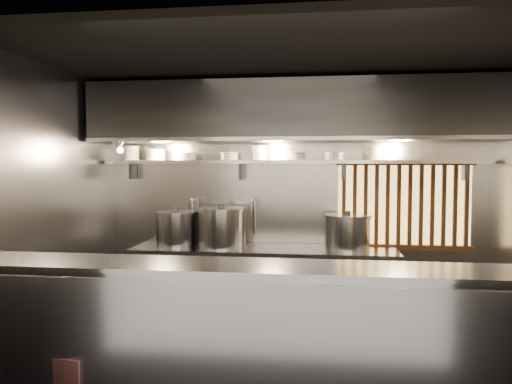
% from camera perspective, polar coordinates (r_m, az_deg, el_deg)
% --- Properties ---
extents(floor, '(4.50, 4.50, 0.00)m').
position_cam_1_polar(floor, '(4.86, 2.92, -19.24)').
color(floor, black).
rests_on(floor, ground).
extents(ceiling, '(4.50, 4.50, 0.00)m').
position_cam_1_polar(ceiling, '(4.59, 3.02, 15.09)').
color(ceiling, black).
rests_on(ceiling, wall_back).
extents(wall_back, '(4.50, 0.00, 4.50)m').
position_cam_1_polar(wall_back, '(6.00, 4.13, -1.14)').
color(wall_back, gray).
rests_on(wall_back, floor).
extents(wall_left, '(0.00, 3.00, 3.00)m').
position_cam_1_polar(wall_left, '(5.20, -22.58, -2.05)').
color(wall_left, gray).
rests_on(wall_left, floor).
extents(serving_counter, '(4.50, 0.56, 1.13)m').
position_cam_1_polar(serving_counter, '(3.76, 1.69, -16.82)').
color(serving_counter, '#95959A').
rests_on(serving_counter, floor).
extents(cooking_bench, '(3.00, 0.70, 0.90)m').
position_cam_1_polar(cooking_bench, '(5.82, 0.86, -10.76)').
color(cooking_bench, '#95959A').
rests_on(cooking_bench, floor).
extents(bowl_shelf, '(4.40, 0.34, 0.04)m').
position_cam_1_polar(bowl_shelf, '(5.81, 4.04, 3.45)').
color(bowl_shelf, '#95959A').
rests_on(bowl_shelf, wall_back).
extents(exhaust_hood, '(4.40, 0.81, 0.65)m').
position_cam_1_polar(exhaust_hood, '(5.62, 3.92, 9.03)').
color(exhaust_hood, '#2D2D30').
rests_on(exhaust_hood, ceiling).
extents(wood_screen, '(1.56, 0.09, 1.04)m').
position_cam_1_polar(wood_screen, '(6.02, 16.55, -1.44)').
color(wood_screen, '#FFCE72').
rests_on(wood_screen, wall_back).
extents(faucet_left, '(0.04, 0.30, 0.50)m').
position_cam_1_polar(faucet_left, '(6.06, -6.88, -2.00)').
color(faucet_left, silver).
rests_on(faucet_left, wall_back).
extents(faucet_right, '(0.04, 0.30, 0.50)m').
position_cam_1_polar(faucet_right, '(5.92, -0.30, -2.09)').
color(faucet_right, silver).
rests_on(faucet_right, wall_back).
extents(heat_lamp, '(0.25, 0.35, 0.20)m').
position_cam_1_polar(heat_lamp, '(5.79, -15.44, 5.20)').
color(heat_lamp, '#95959A').
rests_on(heat_lamp, exhaust_hood).
extents(pendant_bulb, '(0.09, 0.09, 0.19)m').
position_cam_1_polar(pendant_bulb, '(5.70, 2.96, 4.29)').
color(pendant_bulb, '#2D2D30').
rests_on(pendant_bulb, exhaust_hood).
extents(stock_pot_left, '(0.76, 0.76, 0.49)m').
position_cam_1_polar(stock_pot_left, '(5.79, -3.93, -4.01)').
color(stock_pot_left, '#95959A').
rests_on(stock_pot_left, cooking_bench).
extents(stock_pot_mid, '(0.54, 0.54, 0.44)m').
position_cam_1_polar(stock_pot_mid, '(5.94, -9.12, -4.10)').
color(stock_pot_mid, '#95959A').
rests_on(stock_pot_mid, cooking_bench).
extents(stock_pot_right, '(0.60, 0.60, 0.43)m').
position_cam_1_polar(stock_pot_right, '(5.71, 10.43, -4.48)').
color(stock_pot_right, '#95959A').
rests_on(stock_pot_right, cooking_bench).
extents(bowl_stack_0, '(0.22, 0.22, 0.17)m').
position_cam_1_polar(bowl_stack_0, '(6.24, -14.16, 4.31)').
color(bowl_stack_0, white).
rests_on(bowl_stack_0, bowl_shelf).
extents(bowl_stack_1, '(0.24, 0.24, 0.13)m').
position_cam_1_polar(bowl_stack_1, '(6.13, -11.38, 4.19)').
color(bowl_stack_1, white).
rests_on(bowl_stack_1, bowl_shelf).
extents(bowl_stack_2, '(0.23, 0.23, 0.09)m').
position_cam_1_polar(bowl_stack_2, '(6.02, -7.90, 4.06)').
color(bowl_stack_2, white).
rests_on(bowl_stack_2, bowl_shelf).
extents(bowl_stack_3, '(0.22, 0.22, 0.09)m').
position_cam_1_polar(bowl_stack_3, '(5.90, -3.07, 4.10)').
color(bowl_stack_3, white).
rests_on(bowl_stack_3, bowl_shelf).
extents(bowl_stack_4, '(0.20, 0.20, 0.17)m').
position_cam_1_polar(bowl_stack_4, '(5.84, 0.40, 4.49)').
color(bowl_stack_4, white).
rests_on(bowl_stack_4, bowl_shelf).
extents(bowl_stack_5, '(0.24, 0.24, 0.09)m').
position_cam_1_polar(bowl_stack_5, '(5.81, 4.40, 4.11)').
color(bowl_stack_5, white).
rests_on(bowl_stack_5, bowl_shelf).
extents(bowl_stack_6, '(0.24, 0.24, 0.09)m').
position_cam_1_polar(bowl_stack_6, '(5.80, 8.93, 4.08)').
color(bowl_stack_6, white).
rests_on(bowl_stack_6, bowl_shelf).
extents(bowl_stack_7, '(0.20, 0.20, 0.17)m').
position_cam_1_polar(bowl_stack_7, '(5.83, 13.24, 4.41)').
color(bowl_stack_7, white).
rests_on(bowl_stack_7, bowl_shelf).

